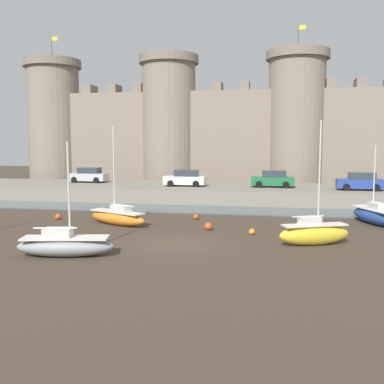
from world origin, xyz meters
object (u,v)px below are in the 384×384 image
sailboat_midflat_left (65,245)px  mooring_buoy_near_channel (252,232)px  sailboat_midflat_right (314,233)px  car_quay_centre_east (89,175)px  car_quay_west (185,178)px  sailboat_foreground_right (118,217)px  car_quay_centre_west (360,182)px  sailboat_foreground_centre (375,215)px  mooring_buoy_off_centre (58,217)px  car_quay_east (273,179)px  mooring_buoy_mid_mud (208,226)px  mooring_buoy_near_shore (196,217)px

sailboat_midflat_left → mooring_buoy_near_channel: bearing=38.6°
sailboat_midflat_right → car_quay_centre_east: (-22.23, 20.78, 1.48)m
mooring_buoy_near_channel → car_quay_west: (-7.43, 16.09, 1.98)m
sailboat_foreground_right → mooring_buoy_near_channel: sailboat_foreground_right is taller
sailboat_foreground_right → car_quay_centre_west: 22.83m
sailboat_foreground_right → sailboat_foreground_centre: bearing=11.5°
sailboat_foreground_centre → mooring_buoy_off_centre: bearing=-174.3°
mooring_buoy_near_channel → sailboat_foreground_right: bearing=169.7°
sailboat_midflat_right → car_quay_east: sailboat_midflat_right is taller
mooring_buoy_mid_mud → mooring_buoy_near_shore: bearing=111.2°
sailboat_midflat_right → sailboat_foreground_centre: 8.89m
mooring_buoy_near_channel → car_quay_centre_west: car_quay_centre_west is taller
sailboat_midflat_right → sailboat_foreground_right: size_ratio=1.01×
sailboat_midflat_left → car_quay_centre_east: (-9.82, 25.65, 1.59)m
sailboat_foreground_right → car_quay_west: (1.90, 14.39, 1.59)m
sailboat_midflat_right → car_quay_east: bearing=97.1°
sailboat_midflat_left → car_quay_centre_west: sailboat_midflat_left is taller
mooring_buoy_near_shore → mooring_buoy_off_centre: mooring_buoy_off_centre is taller
mooring_buoy_near_channel → car_quay_centre_east: size_ratio=0.09×
sailboat_midflat_right → car_quay_centre_west: sailboat_midflat_right is taller
sailboat_foreground_right → mooring_buoy_off_centre: (-5.11, 1.30, -0.38)m
sailboat_foreground_centre → sailboat_foreground_right: 17.95m
mooring_buoy_near_shore → car_quay_west: car_quay_west is taller
sailboat_midflat_left → car_quay_east: 25.83m
mooring_buoy_near_channel → car_quay_centre_west: (8.99, 15.22, 1.98)m
mooring_buoy_near_channel → car_quay_east: bearing=86.0°
mooring_buoy_off_centre → mooring_buoy_near_shore: bearing=10.4°
sailboat_foreground_centre → mooring_buoy_mid_mud: bearing=-158.7°
car_quay_east → car_quay_west: 8.61m
mooring_buoy_off_centre → car_quay_west: car_quay_west is taller
sailboat_midflat_right → mooring_buoy_off_centre: (-17.96, 5.24, -0.48)m
sailboat_midflat_left → mooring_buoy_mid_mud: (6.03, 8.06, -0.33)m
mooring_buoy_mid_mud → mooring_buoy_off_centre: 11.76m
sailboat_foreground_centre → car_quay_west: (-15.69, 10.80, 1.54)m
sailboat_midflat_right → sailboat_midflat_left: sailboat_midflat_right is taller
mooring_buoy_near_channel → car_quay_centre_west: 17.79m
sailboat_foreground_centre → car_quay_east: size_ratio=1.34×
sailboat_foreground_right → mooring_buoy_near_channel: (9.33, -1.70, -0.40)m
sailboat_midflat_left → sailboat_foreground_right: 8.82m
car_quay_west → mooring_buoy_mid_mud: bearing=-73.2°
sailboat_foreground_right → car_quay_west: bearing=82.5°
car_quay_centre_east → car_quay_west: size_ratio=1.00×
mooring_buoy_mid_mud → car_quay_centre_west: bearing=50.3°
sailboat_midflat_right → sailboat_midflat_left: (-12.42, -4.86, -0.11)m
mooring_buoy_near_shore → car_quay_centre_east: bearing=136.3°
sailboat_midflat_right → mooring_buoy_near_shore: size_ratio=17.47×
mooring_buoy_mid_mud → car_quay_east: car_quay_east is taller
sailboat_midflat_right → car_quay_east: (-2.36, 18.88, 1.48)m
sailboat_foreground_right → car_quay_centre_east: sailboat_foreground_right is taller
mooring_buoy_mid_mud → car_quay_centre_west: (11.85, 14.27, 1.92)m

